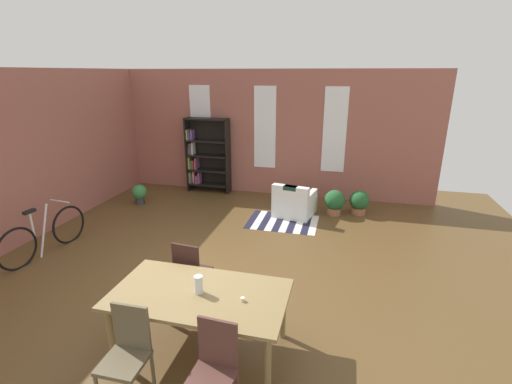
{
  "coord_description": "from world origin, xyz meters",
  "views": [
    {
      "loc": [
        1.97,
        -4.45,
        3.03
      ],
      "look_at": [
        0.51,
        1.41,
        1.01
      ],
      "focal_mm": 25.37,
      "sensor_mm": 36.0,
      "label": 1
    }
  ],
  "objects_px": {
    "vase_on_table": "(199,285)",
    "potted_plant_window": "(335,202)",
    "dining_chair_far_left": "(191,271)",
    "potted_plant_corner": "(139,193)",
    "dining_chair_near_right": "(214,369)",
    "armchair_white": "(294,203)",
    "dining_chair_near_left": "(127,351)",
    "potted_plant_by_shelf": "(359,202)",
    "bicycle_second": "(45,235)",
    "dining_table": "(200,299)",
    "bookshelf_tall": "(205,156)"
  },
  "relations": [
    {
      "from": "dining_table",
      "to": "potted_plant_corner",
      "type": "height_order",
      "value": "dining_table"
    },
    {
      "from": "dining_chair_near_left",
      "to": "potted_plant_window",
      "type": "xyz_separation_m",
      "value": [
        1.72,
        5.31,
        -0.21
      ]
    },
    {
      "from": "vase_on_table",
      "to": "dining_chair_near_right",
      "type": "height_order",
      "value": "dining_chair_near_right"
    },
    {
      "from": "dining_chair_far_left",
      "to": "potted_plant_corner",
      "type": "height_order",
      "value": "dining_chair_far_left"
    },
    {
      "from": "potted_plant_by_shelf",
      "to": "potted_plant_corner",
      "type": "xyz_separation_m",
      "value": [
        -5.11,
        -0.58,
        -0.02
      ]
    },
    {
      "from": "bookshelf_tall",
      "to": "potted_plant_corner",
      "type": "distance_m",
      "value": 1.9
    },
    {
      "from": "dining_chair_far_left",
      "to": "potted_plant_by_shelf",
      "type": "xyz_separation_m",
      "value": [
        2.26,
        3.99,
        -0.23
      ]
    },
    {
      "from": "potted_plant_by_shelf",
      "to": "dining_chair_near_right",
      "type": "bearing_deg",
      "value": -104.13
    },
    {
      "from": "dining_chair_near_left",
      "to": "armchair_white",
      "type": "height_order",
      "value": "dining_chair_near_left"
    },
    {
      "from": "dining_chair_near_left",
      "to": "bicycle_second",
      "type": "height_order",
      "value": "dining_chair_near_left"
    },
    {
      "from": "armchair_white",
      "to": "potted_plant_window",
      "type": "bearing_deg",
      "value": 16.07
    },
    {
      "from": "dining_chair_near_right",
      "to": "potted_plant_corner",
      "type": "relative_size",
      "value": 2.02
    },
    {
      "from": "bicycle_second",
      "to": "potted_plant_window",
      "type": "bearing_deg",
      "value": 32.81
    },
    {
      "from": "dining_chair_near_right",
      "to": "potted_plant_by_shelf",
      "type": "distance_m",
      "value": 5.66
    },
    {
      "from": "dining_chair_near_left",
      "to": "potted_plant_by_shelf",
      "type": "distance_m",
      "value": 5.93
    },
    {
      "from": "potted_plant_by_shelf",
      "to": "potted_plant_window",
      "type": "bearing_deg",
      "value": -162.43
    },
    {
      "from": "potted_plant_window",
      "to": "dining_chair_far_left",
      "type": "bearing_deg",
      "value": -114.32
    },
    {
      "from": "dining_table",
      "to": "dining_chair_far_left",
      "type": "bearing_deg",
      "value": 120.47
    },
    {
      "from": "dining_chair_near_right",
      "to": "potted_plant_corner",
      "type": "height_order",
      "value": "dining_chair_near_right"
    },
    {
      "from": "armchair_white",
      "to": "potted_plant_corner",
      "type": "xyz_separation_m",
      "value": [
        -3.72,
        -0.16,
        -0.01
      ]
    },
    {
      "from": "dining_chair_near_left",
      "to": "potted_plant_by_shelf",
      "type": "relative_size",
      "value": 1.76
    },
    {
      "from": "potted_plant_by_shelf",
      "to": "dining_table",
      "type": "bearing_deg",
      "value": -110.99
    },
    {
      "from": "potted_plant_window",
      "to": "bicycle_second",
      "type": "bearing_deg",
      "value": -147.19
    },
    {
      "from": "vase_on_table",
      "to": "potted_plant_by_shelf",
      "type": "distance_m",
      "value": 5.1
    },
    {
      "from": "armchair_white",
      "to": "dining_table",
      "type": "bearing_deg",
      "value": -95.64
    },
    {
      "from": "bicycle_second",
      "to": "bookshelf_tall",
      "type": "bearing_deg",
      "value": 70.74
    },
    {
      "from": "vase_on_table",
      "to": "potted_plant_window",
      "type": "bearing_deg",
      "value": 74.23
    },
    {
      "from": "dining_table",
      "to": "bookshelf_tall",
      "type": "distance_m",
      "value": 5.87
    },
    {
      "from": "dining_chair_near_right",
      "to": "dining_chair_far_left",
      "type": "bearing_deg",
      "value": 120.4
    },
    {
      "from": "dining_chair_near_right",
      "to": "armchair_white",
      "type": "bearing_deg",
      "value": 90.12
    },
    {
      "from": "armchair_white",
      "to": "potted_plant_corner",
      "type": "relative_size",
      "value": 2.0
    },
    {
      "from": "potted_plant_by_shelf",
      "to": "potted_plant_corner",
      "type": "distance_m",
      "value": 5.14
    },
    {
      "from": "vase_on_table",
      "to": "potted_plant_corner",
      "type": "xyz_separation_m",
      "value": [
        -3.29,
        4.16,
        -0.58
      ]
    },
    {
      "from": "potted_plant_window",
      "to": "dining_chair_near_right",
      "type": "bearing_deg",
      "value": -99.11
    },
    {
      "from": "dining_table",
      "to": "armchair_white",
      "type": "distance_m",
      "value": 4.36
    },
    {
      "from": "potted_plant_corner",
      "to": "potted_plant_window",
      "type": "xyz_separation_m",
      "value": [
        4.58,
        0.41,
        0.04
      ]
    },
    {
      "from": "armchair_white",
      "to": "potted_plant_by_shelf",
      "type": "bearing_deg",
      "value": 16.64
    },
    {
      "from": "dining_chair_near_left",
      "to": "potted_plant_by_shelf",
      "type": "bearing_deg",
      "value": 67.69
    },
    {
      "from": "bookshelf_tall",
      "to": "dining_chair_far_left",
      "type": "bearing_deg",
      "value": -70.66
    },
    {
      "from": "potted_plant_corner",
      "to": "armchair_white",
      "type": "bearing_deg",
      "value": 2.49
    },
    {
      "from": "potted_plant_corner",
      "to": "potted_plant_window",
      "type": "bearing_deg",
      "value": 5.12
    },
    {
      "from": "vase_on_table",
      "to": "dining_chair_near_left",
      "type": "height_order",
      "value": "dining_chair_near_left"
    },
    {
      "from": "potted_plant_corner",
      "to": "bookshelf_tall",
      "type": "bearing_deg",
      "value": 47.93
    },
    {
      "from": "dining_chair_near_right",
      "to": "armchair_white",
      "type": "distance_m",
      "value": 5.07
    },
    {
      "from": "potted_plant_corner",
      "to": "vase_on_table",
      "type": "bearing_deg",
      "value": -51.65
    },
    {
      "from": "dining_chair_far_left",
      "to": "dining_chair_near_left",
      "type": "relative_size",
      "value": 1.0
    },
    {
      "from": "potted_plant_by_shelf",
      "to": "potted_plant_corner",
      "type": "relative_size",
      "value": 1.15
    },
    {
      "from": "vase_on_table",
      "to": "potted_plant_window",
      "type": "height_order",
      "value": "vase_on_table"
    },
    {
      "from": "armchair_white",
      "to": "bicycle_second",
      "type": "xyz_separation_m",
      "value": [
        -3.92,
        -2.84,
        0.08
      ]
    },
    {
      "from": "dining_chair_far_left",
      "to": "potted_plant_corner",
      "type": "bearing_deg",
      "value": 129.9
    }
  ]
}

